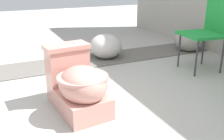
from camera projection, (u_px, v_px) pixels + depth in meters
The scene contains 6 objects.
ground_plane at pixel (63, 112), 2.11m from camera, with size 14.00×14.00×0.00m, color #A8A59E.
gravel_strip at pixel (77, 62), 3.32m from camera, with size 0.56×8.00×0.01m, color #605B56.
toilet at pixel (78, 85), 2.09m from camera, with size 0.66×0.43×0.52m.
folding_chair_left at pixel (211, 26), 2.93m from camera, with size 0.49×0.49×0.83m.
boulder_near at pixel (106, 46), 3.47m from camera, with size 0.48×0.43×0.32m, color #B7B2AD.
boulder_far at pixel (188, 41), 3.80m from camera, with size 0.42×0.38×0.31m, color gray.
Camera 1 is at (1.86, -0.43, 1.04)m, focal length 42.00 mm.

